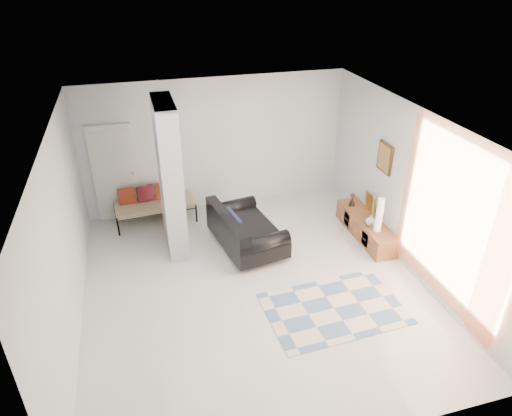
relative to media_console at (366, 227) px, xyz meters
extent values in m
plane|color=beige|center=(-2.52, -0.90, -0.20)|extent=(6.00, 6.00, 0.00)
plane|color=white|center=(-2.52, -0.90, 2.60)|extent=(6.00, 6.00, 0.00)
plane|color=silver|center=(-2.52, 2.10, 1.20)|extent=(6.00, 0.00, 6.00)
plane|color=silver|center=(-2.52, -3.90, 1.20)|extent=(6.00, 0.00, 6.00)
plane|color=silver|center=(-5.27, -0.90, 1.20)|extent=(0.00, 6.00, 6.00)
plane|color=silver|center=(0.23, -0.90, 1.20)|extent=(0.00, 6.00, 6.00)
cube|color=#ABB0B3|center=(-3.62, 0.70, 1.20)|extent=(0.35, 1.20, 2.80)
cube|color=silver|center=(-4.62, 2.06, 0.82)|extent=(0.85, 0.06, 2.04)
plane|color=#FF7943|center=(0.15, -2.05, 1.25)|extent=(0.00, 2.55, 2.55)
cube|color=#3F2911|center=(0.20, 0.00, 1.45)|extent=(0.04, 0.45, 0.55)
cube|color=brown|center=(0.00, 0.00, 0.00)|extent=(0.45, 1.76, 0.40)
cube|color=#3F2911|center=(-0.22, -0.39, 0.00)|extent=(0.02, 0.23, 0.28)
cube|color=#3F2911|center=(-0.22, 0.39, 0.00)|extent=(0.02, 0.23, 0.28)
cube|color=#BD8E37|center=(0.18, 0.24, 0.40)|extent=(0.09, 0.32, 0.40)
cube|color=silver|center=(-0.10, -0.39, 0.26)|extent=(0.04, 0.10, 0.12)
cylinder|color=silver|center=(-2.61, -0.48, -0.15)|extent=(0.05, 0.05, 0.10)
cylinder|color=silver|center=(-2.85, 0.94, -0.15)|extent=(0.05, 0.05, 0.10)
cylinder|color=silver|center=(-1.81, -0.34, -0.15)|extent=(0.05, 0.05, 0.10)
cylinder|color=silver|center=(-2.05, 1.07, -0.15)|extent=(0.05, 0.05, 0.10)
cube|color=black|center=(-2.33, 0.30, 0.05)|extent=(1.27, 1.82, 0.30)
cube|color=black|center=(-2.73, 0.23, 0.38)|extent=(0.48, 1.68, 0.36)
cylinder|color=black|center=(-2.21, -0.41, 0.28)|extent=(0.99, 0.43, 0.28)
cylinder|color=black|center=(-2.45, 1.00, 0.28)|extent=(0.99, 0.43, 0.28)
cube|color=black|center=(-2.61, 0.25, 0.40)|extent=(0.24, 0.63, 0.31)
cylinder|color=black|center=(-4.68, 1.32, 0.00)|extent=(0.04, 0.04, 0.40)
cylinder|color=black|center=(-3.11, 1.44, 0.00)|extent=(0.04, 0.04, 0.40)
cylinder|color=black|center=(-4.73, 1.96, 0.00)|extent=(0.04, 0.04, 0.40)
cylinder|color=black|center=(-3.16, 2.08, 0.00)|extent=(0.04, 0.04, 0.40)
cube|color=beige|center=(-3.92, 1.70, 0.18)|extent=(1.63, 0.78, 0.12)
cube|color=maroon|center=(-4.44, 1.81, 0.40)|extent=(0.35, 0.19, 0.33)
cube|color=maroon|center=(-4.07, 1.84, 0.40)|extent=(0.35, 0.19, 0.33)
cube|color=maroon|center=(-3.70, 1.86, 0.40)|extent=(0.35, 0.19, 0.33)
cube|color=beige|center=(-1.46, -1.80, -0.20)|extent=(2.19, 1.52, 0.01)
cylinder|color=silver|center=(-0.02, -0.45, 0.53)|extent=(0.12, 0.12, 0.66)
imported|color=silver|center=(-0.05, -0.24, 0.30)|extent=(0.23, 0.23, 0.21)
camera|label=1|loc=(-4.12, -6.76, 4.67)|focal=32.00mm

